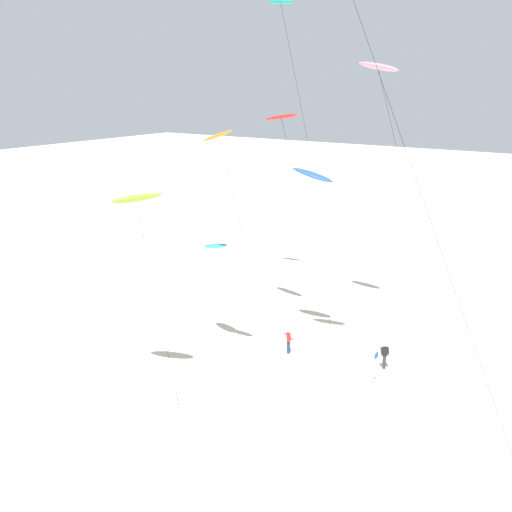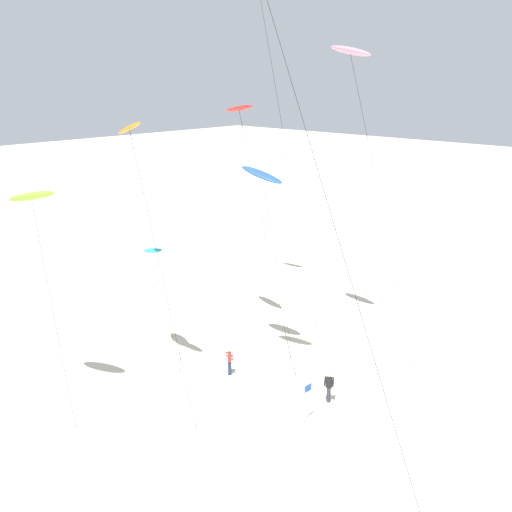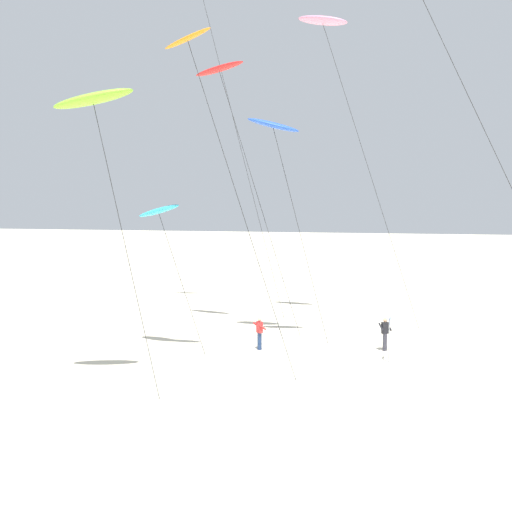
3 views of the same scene
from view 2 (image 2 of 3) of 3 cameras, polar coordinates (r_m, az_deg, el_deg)
The scene contains 10 objects.
ground_plane at distance 33.41m, azimuth 1.11°, elevation -14.62°, with size 260.00×260.00×0.00m, color beige.
kite_orange at distance 31.98m, azimuth -11.41°, elevation 10.95°, with size 1.02×6.15×15.08m.
kite_lime at distance 32.10m, azimuth -19.87°, elevation 5.10°, with size 1.66×4.40×12.05m.
kite_red at distance 39.39m, azimuth -1.53°, elevation 13.19°, with size 1.75×6.61×15.50m.
kite_pink at distance 39.14m, azimuth 8.67°, elevation 17.93°, with size 1.35×7.64×19.01m.
kite_cyan at distance 37.49m, azimuth -9.42°, elevation 0.47°, with size 1.67×3.90×7.54m.
kite_blue at distance 35.89m, azimuth 0.53°, elevation 7.36°, with size 1.22×4.59×12.13m.
kite_flyer_nearest at distance 37.28m, azimuth -2.44°, elevation -9.57°, with size 0.73×0.73×1.67m.
kite_flyer_middle at distance 34.66m, azimuth 6.68°, elevation -11.81°, with size 0.70×0.71×1.67m.
marker_flag at distance 32.44m, azimuth 4.62°, elevation -12.67°, with size 0.57×0.05×2.10m.
Camera 2 is at (-21.37, -19.01, 17.27)m, focal length 43.74 mm.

